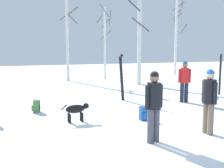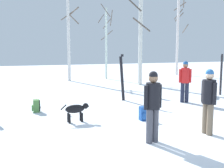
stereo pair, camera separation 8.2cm
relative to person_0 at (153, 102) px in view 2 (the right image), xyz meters
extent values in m
plane|color=white|center=(0.91, 0.71, -0.98)|extent=(60.00, 60.00, 0.00)
cylinder|color=#4C4C56|center=(-0.09, -0.02, -0.57)|extent=(0.16, 0.16, 0.82)
cylinder|color=#4C4C56|center=(0.09, 0.02, -0.57)|extent=(0.16, 0.16, 0.82)
cylinder|color=black|center=(0.00, 0.00, 0.15)|extent=(0.34, 0.34, 0.62)
sphere|color=#997051|center=(0.00, 0.00, 0.57)|extent=(0.22, 0.22, 0.22)
sphere|color=black|center=(0.00, 0.00, 0.63)|extent=(0.21, 0.21, 0.21)
cylinder|color=black|center=(-0.20, -0.05, 0.13)|extent=(0.10, 0.10, 0.56)
cylinder|color=black|center=(0.20, 0.05, 0.13)|extent=(0.10, 0.10, 0.56)
cylinder|color=#72604C|center=(1.66, 0.16, -0.57)|extent=(0.16, 0.16, 0.82)
cylinder|color=#72604C|center=(1.66, -0.02, -0.57)|extent=(0.16, 0.16, 0.82)
cylinder|color=black|center=(1.66, 0.07, 0.15)|extent=(0.34, 0.34, 0.62)
sphere|color=beige|center=(1.66, 0.07, 0.57)|extent=(0.22, 0.22, 0.22)
sphere|color=#265999|center=(1.66, 0.07, 0.63)|extent=(0.21, 0.21, 0.21)
cylinder|color=black|center=(1.65, 0.28, 0.13)|extent=(0.10, 0.10, 0.56)
cylinder|color=black|center=(1.67, -0.14, 0.13)|extent=(0.10, 0.10, 0.56)
cylinder|color=#1E2338|center=(3.65, 3.83, -0.57)|extent=(0.16, 0.16, 0.82)
cylinder|color=#1E2338|center=(3.48, 3.89, -0.57)|extent=(0.16, 0.16, 0.82)
cylinder|color=red|center=(3.56, 3.86, 0.15)|extent=(0.34, 0.34, 0.62)
sphere|color=#997051|center=(3.56, 3.86, 0.57)|extent=(0.22, 0.22, 0.22)
sphere|color=#265999|center=(3.56, 3.86, 0.63)|extent=(0.21, 0.21, 0.21)
cylinder|color=red|center=(3.76, 3.78, 0.13)|extent=(0.10, 0.10, 0.56)
cylinder|color=red|center=(3.37, 3.93, 0.13)|extent=(0.10, 0.10, 0.56)
ellipsoid|color=black|center=(-1.36, 2.40, -0.57)|extent=(0.61, 0.25, 0.26)
sphere|color=black|center=(-1.03, 2.41, -0.51)|extent=(0.18, 0.18, 0.18)
ellipsoid|color=black|center=(-0.96, 2.42, -0.53)|extent=(0.10, 0.06, 0.06)
cylinder|color=black|center=(-1.71, 2.38, -0.49)|extent=(0.19, 0.05, 0.17)
cylinder|color=black|center=(-1.17, 2.48, -0.84)|extent=(0.07, 0.07, 0.28)
cylinder|color=black|center=(-1.16, 2.33, -0.84)|extent=(0.07, 0.07, 0.28)
cylinder|color=black|center=(-1.56, 2.46, -0.84)|extent=(0.07, 0.07, 0.28)
cylinder|color=black|center=(-1.55, 2.31, -0.84)|extent=(0.07, 0.07, 0.28)
cube|color=black|center=(1.23, 5.10, -0.03)|extent=(0.22, 0.04, 1.90)
cube|color=black|center=(1.23, 5.10, 0.96)|extent=(0.07, 0.02, 0.10)
cube|color=black|center=(1.29, 5.11, -0.03)|extent=(0.22, 0.04, 1.90)
cube|color=black|center=(1.29, 5.11, 0.96)|extent=(0.07, 0.02, 0.10)
cube|color=black|center=(6.26, 4.79, -0.04)|extent=(0.02, 0.08, 1.88)
cube|color=black|center=(6.26, 4.79, 0.94)|extent=(0.02, 0.06, 0.10)
cube|color=black|center=(6.26, 4.85, -0.04)|extent=(0.02, 0.08, 1.88)
cube|color=black|center=(6.26, 4.85, 0.94)|extent=(0.02, 0.06, 0.10)
cube|color=black|center=(-2.30, 5.71, -0.97)|extent=(0.08, 1.93, 0.02)
cube|color=#333338|center=(-2.31, 5.66, -0.95)|extent=(0.06, 0.12, 0.03)
cube|color=black|center=(-2.20, 5.71, -0.97)|extent=(0.08, 1.93, 0.02)
cube|color=#333338|center=(-2.21, 5.66, -0.95)|extent=(0.06, 0.12, 0.03)
cube|color=#4C7F3F|center=(-2.37, 4.16, -0.76)|extent=(0.23, 0.28, 0.44)
cube|color=#4C7F3F|center=(-2.50, 4.17, -0.83)|extent=(0.08, 0.20, 0.20)
cube|color=black|center=(-2.25, 4.21, -0.76)|extent=(0.03, 0.04, 0.37)
cube|color=black|center=(-2.27, 4.07, -0.76)|extent=(0.03, 0.04, 0.37)
cube|color=#1E4C99|center=(0.71, 1.88, -0.76)|extent=(0.26, 0.20, 0.44)
cube|color=#1E4C99|center=(0.71, 1.75, -0.83)|extent=(0.20, 0.06, 0.20)
cube|color=black|center=(0.63, 2.00, -0.76)|extent=(0.04, 0.02, 0.37)
cube|color=black|center=(0.78, 2.00, -0.76)|extent=(0.04, 0.02, 0.37)
cylinder|color=silver|center=(-1.41, 3.27, -0.89)|extent=(0.06, 0.06, 0.18)
cylinder|color=black|center=(-1.41, 3.27, -0.79)|extent=(0.04, 0.04, 0.02)
cylinder|color=silver|center=(0.48, 12.93, 2.19)|extent=(0.20, 0.20, 6.34)
cylinder|color=brown|center=(0.89, 13.17, 3.74)|extent=(0.58, 0.90, 0.57)
cylinder|color=brown|center=(0.71, 13.51, 3.62)|extent=(1.24, 0.54, 0.91)
cylinder|color=brown|center=(0.81, 12.56, 3.14)|extent=(0.81, 0.74, 0.56)
cylinder|color=silver|center=(3.26, 13.21, 1.57)|extent=(0.14, 0.14, 5.11)
cylinder|color=brown|center=(3.44, 13.60, 2.20)|extent=(0.82, 0.42, 0.75)
cylinder|color=brown|center=(3.63, 13.15, 3.40)|extent=(0.18, 0.80, 1.05)
cylinder|color=brown|center=(3.39, 13.46, 3.03)|extent=(0.56, 0.33, 0.73)
cylinder|color=brown|center=(2.97, 13.52, 3.37)|extent=(0.67, 0.64, 0.72)
cylinder|color=brown|center=(3.12, 12.91, 3.89)|extent=(0.65, 0.35, 0.93)
cylinder|color=silver|center=(4.19, 9.45, 1.83)|extent=(0.24, 0.24, 5.63)
cylinder|color=brown|center=(3.67, 9.26, 3.78)|extent=(0.48, 1.12, 0.91)
cylinder|color=brown|center=(4.01, 8.98, 2.62)|extent=(1.03, 0.44, 0.85)
cylinder|color=silver|center=(9.91, 14.23, 2.13)|extent=(0.21, 0.21, 6.22)
cylinder|color=brown|center=(10.16, 14.46, 3.86)|extent=(0.55, 0.59, 0.73)
cylinder|color=brown|center=(10.52, 14.07, 2.87)|extent=(0.40, 1.27, 0.66)
cylinder|color=brown|center=(10.26, 14.57, 4.75)|extent=(0.77, 0.79, 0.69)
cylinder|color=brown|center=(10.10, 14.50, 4.09)|extent=(0.63, 0.48, 0.87)
cylinder|color=brown|center=(10.24, 14.01, 4.88)|extent=(0.53, 0.74, 0.56)
camera|label=1|loc=(-3.10, -5.55, 1.27)|focal=43.49mm
camera|label=2|loc=(-3.02, -5.58, 1.27)|focal=43.49mm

